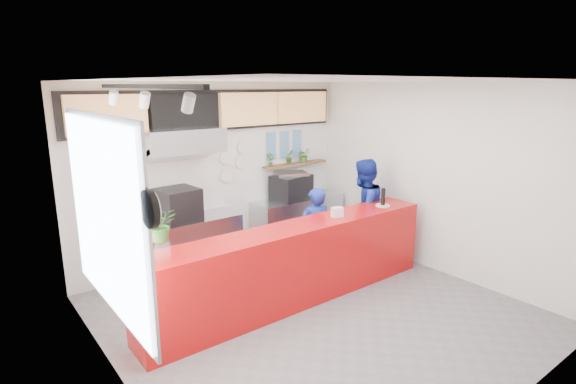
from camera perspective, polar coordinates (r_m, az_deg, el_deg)
floor at (r=6.21m, az=3.35°, el=-14.94°), size 5.00×5.00×0.00m
ceiling at (r=5.47m, az=3.80°, el=13.93°), size 5.00×5.00×0.00m
wall_back at (r=7.66m, az=-8.90°, el=2.37°), size 5.00×0.00×5.00m
wall_left at (r=4.48m, az=-21.34°, el=-6.42°), size 0.00×5.00×5.00m
wall_right at (r=7.51m, az=18.04°, el=1.64°), size 0.00×5.00×5.00m
service_counter at (r=6.25m, az=0.98°, el=-9.14°), size 4.50×0.60×1.10m
cream_band at (r=7.52m, az=-9.18°, el=10.61°), size 5.00×0.02×0.80m
prep_bench at (r=7.34m, az=-12.95°, el=-6.84°), size 1.80×0.60×0.90m
panini_oven at (r=7.10m, az=-13.81°, el=-1.60°), size 0.61×0.61×0.51m
extraction_hood at (r=6.90m, az=-13.51°, el=6.41°), size 1.20×0.70×0.35m
hood_lip at (r=6.92m, az=-13.42°, el=4.77°), size 1.20×0.69×0.31m
right_bench at (r=8.49m, az=1.24°, el=-3.67°), size 1.80×0.60×0.90m
espresso_machine at (r=8.22m, az=0.40°, el=0.61°), size 0.77×0.60×0.45m
espresso_tray at (r=8.17m, az=0.41°, el=2.34°), size 0.68×0.57×0.05m
herb_shelf at (r=8.46m, az=0.94°, el=3.58°), size 1.40×0.18×0.04m
menu_board_far_left at (r=6.75m, az=-21.96°, el=9.08°), size 1.10×0.10×0.55m
menu_board_mid_left at (r=7.16m, az=-12.92°, el=9.91°), size 1.10×0.10×0.55m
menu_board_mid_right at (r=7.72m, az=-5.00°, el=10.43°), size 1.10×0.10×0.55m
menu_board_far_right at (r=8.41m, az=1.76°, el=10.72°), size 1.10×0.10×0.55m
soffit at (r=7.50m, az=-9.05°, el=10.23°), size 4.80×0.04×0.65m
window_pane at (r=4.71m, az=-22.27°, el=-3.02°), size 0.04×2.20×1.90m
window_frame at (r=4.71m, az=-22.04°, el=-2.98°), size 0.03×2.30×2.00m
wall_clock_rim at (r=3.51m, az=-17.18°, el=-2.07°), size 0.05×0.30×0.30m
wall_clock_face at (r=3.52m, az=-16.72°, el=-1.99°), size 0.02×0.26×0.26m
track_rail at (r=4.36m, az=-17.86°, el=12.65°), size 0.05×2.40×0.04m
dec_plate_a at (r=7.66m, az=-7.88°, el=4.31°), size 0.24×0.03×0.24m
dec_plate_b at (r=7.83m, az=-5.96°, el=3.82°), size 0.24×0.03×0.24m
dec_plate_c at (r=7.72m, az=-7.81°, el=2.11°), size 0.24×0.03×0.24m
dec_plate_d at (r=7.82m, az=-5.69°, el=5.67°), size 0.24×0.03×0.24m
photo_frame_a at (r=8.15m, az=-2.16°, el=6.75°), size 0.20×0.02×0.25m
photo_frame_b at (r=8.33m, az=-0.47°, el=6.90°), size 0.20×0.02×0.25m
photo_frame_c at (r=8.51m, az=1.15°, el=7.04°), size 0.20×0.02×0.25m
photo_frame_d at (r=8.18m, az=-2.14°, el=5.01°), size 0.20×0.02×0.25m
photo_frame_e at (r=8.36m, az=-0.47°, el=5.20°), size 0.20×0.02×0.25m
photo_frame_f at (r=8.54m, az=1.14°, el=5.38°), size 0.20×0.02×0.25m
staff_center at (r=7.01m, az=3.46°, el=-5.16°), size 0.60×0.48×1.43m
staff_right at (r=7.66m, az=9.45°, el=-2.39°), size 0.94×0.78×1.77m
herb_a at (r=8.09m, az=-2.23°, el=4.19°), size 0.14×0.10×0.26m
herb_b at (r=8.35m, az=0.20°, el=4.52°), size 0.15×0.12×0.27m
herb_c at (r=8.56m, az=2.00°, el=4.73°), size 0.29×0.26×0.27m
glass_vase at (r=5.07m, az=-15.68°, el=-7.24°), size 0.19×0.19×0.21m
basil_vase at (r=4.98m, az=-15.89°, el=-4.01°), size 0.37×0.34×0.37m
napkin_holder at (r=6.50m, az=6.26°, el=-2.55°), size 0.18×0.14×0.14m
white_plate at (r=7.20m, az=11.93°, el=-1.68°), size 0.28×0.28×0.02m
pepper_mill at (r=7.16m, az=11.99°, el=-0.59°), size 0.07×0.07×0.27m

